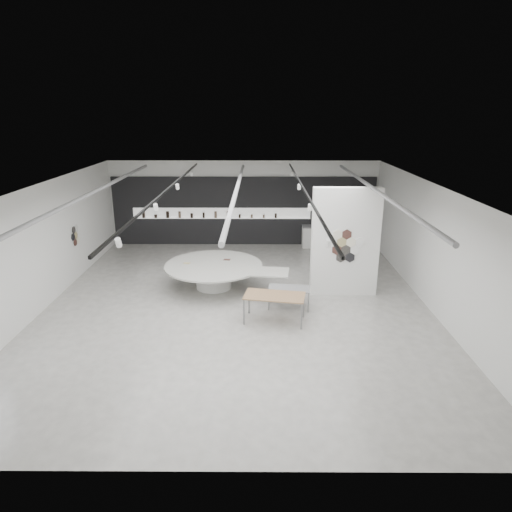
{
  "coord_description": "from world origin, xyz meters",
  "views": [
    {
      "loc": [
        0.67,
        -13.31,
        5.93
      ],
      "look_at": [
        0.58,
        1.2,
        1.26
      ],
      "focal_mm": 32.0,
      "sensor_mm": 36.0,
      "label": 1
    }
  ],
  "objects_px": {
    "display_island": "(216,273)",
    "sample_table_stone": "(289,290)",
    "partition_column": "(345,242)",
    "kitchen_counter": "(321,236)",
    "sample_table_wood": "(274,297)"
  },
  "relations": [
    {
      "from": "kitchen_counter",
      "to": "sample_table_wood",
      "type": "bearing_deg",
      "value": -107.18
    },
    {
      "from": "display_island",
      "to": "sample_table_wood",
      "type": "height_order",
      "value": "display_island"
    },
    {
      "from": "partition_column",
      "to": "kitchen_counter",
      "type": "height_order",
      "value": "partition_column"
    },
    {
      "from": "sample_table_wood",
      "to": "kitchen_counter",
      "type": "xyz_separation_m",
      "value": [
        2.34,
        7.64,
        -0.27
      ]
    },
    {
      "from": "partition_column",
      "to": "display_island",
      "type": "distance_m",
      "value": 4.52
    },
    {
      "from": "partition_column",
      "to": "display_island",
      "type": "relative_size",
      "value": 0.81
    },
    {
      "from": "display_island",
      "to": "sample_table_wood",
      "type": "xyz_separation_m",
      "value": [
        1.95,
        -2.62,
        0.2
      ]
    },
    {
      "from": "display_island",
      "to": "sample_table_stone",
      "type": "bearing_deg",
      "value": -27.45
    },
    {
      "from": "display_island",
      "to": "sample_table_wood",
      "type": "relative_size",
      "value": 2.4
    },
    {
      "from": "display_island",
      "to": "sample_table_stone",
      "type": "height_order",
      "value": "display_island"
    },
    {
      "from": "sample_table_stone",
      "to": "sample_table_wood",
      "type": "bearing_deg",
      "value": -117.17
    },
    {
      "from": "sample_table_wood",
      "to": "sample_table_stone",
      "type": "relative_size",
      "value": 1.38
    },
    {
      "from": "sample_table_wood",
      "to": "partition_column",
      "type": "bearing_deg",
      "value": 41.85
    },
    {
      "from": "display_island",
      "to": "kitchen_counter",
      "type": "height_order",
      "value": "kitchen_counter"
    },
    {
      "from": "sample_table_stone",
      "to": "kitchen_counter",
      "type": "xyz_separation_m",
      "value": [
        1.85,
        6.68,
        -0.12
      ]
    }
  ]
}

